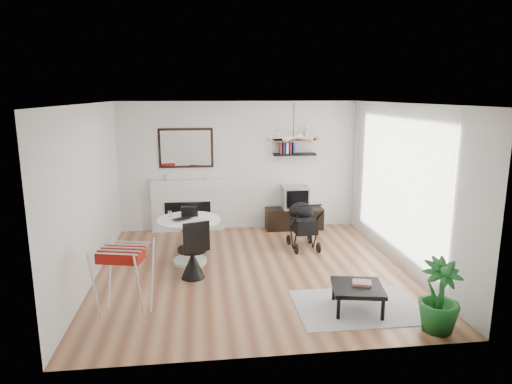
{
  "coord_description": "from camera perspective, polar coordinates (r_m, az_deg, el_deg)",
  "views": [
    {
      "loc": [
        -0.81,
        -6.99,
        2.84
      ],
      "look_at": [
        0.1,
        0.4,
        1.24
      ],
      "focal_mm": 32.0,
      "sensor_mm": 36.0,
      "label": 1
    }
  ],
  "objects": [
    {
      "name": "stroller",
      "position": [
        8.62,
        5.86,
        -4.33
      ],
      "size": [
        0.52,
        0.8,
        0.95
      ],
      "rotation": [
        0.0,
        0.0,
        0.07
      ],
      "color": "black",
      "rests_on": "floor"
    },
    {
      "name": "wall_back",
      "position": [
        9.65,
        -2.12,
        3.26
      ],
      "size": [
        5.0,
        0.0,
        5.0
      ],
      "primitive_type": "plane",
      "rotation": [
        1.57,
        0.0,
        0.0
      ],
      "color": "white",
      "rests_on": "floor"
    },
    {
      "name": "chair_near",
      "position": [
        7.27,
        -7.86,
        -8.39
      ],
      "size": [
        0.5,
        0.51,
        0.96
      ],
      "rotation": [
        0.0,
        0.0,
        3.49
      ],
      "color": "black",
      "rests_on": "floor"
    },
    {
      "name": "tv_console",
      "position": [
        9.83,
        4.78,
        -3.3
      ],
      "size": [
        1.21,
        0.42,
        0.45
      ],
      "primitive_type": "cube",
      "color": "black",
      "rests_on": "floor"
    },
    {
      "name": "ceiling",
      "position": [
        7.04,
        -0.41,
        11.0
      ],
      "size": [
        5.0,
        5.0,
        0.0
      ],
      "primitive_type": "plane",
      "color": "white",
      "rests_on": "wall_back"
    },
    {
      "name": "shelf_upper",
      "position": [
        9.61,
        4.84,
        6.62
      ],
      "size": [
        0.9,
        0.25,
        0.04
      ],
      "primitive_type": "cube",
      "color": "black",
      "rests_on": "wall_back"
    },
    {
      "name": "chair_far",
      "position": [
        8.57,
        -8.02,
        -5.41
      ],
      "size": [
        0.41,
        0.41,
        0.86
      ],
      "rotation": [
        0.0,
        0.0,
        -0.01
      ],
      "color": "black",
      "rests_on": "floor"
    },
    {
      "name": "floor",
      "position": [
        7.59,
        -0.38,
        -9.82
      ],
      "size": [
        5.0,
        5.0,
        0.0
      ],
      "primitive_type": "plane",
      "color": "brown",
      "rests_on": "ground"
    },
    {
      "name": "newspaper",
      "position": [
        7.63,
        -6.94,
        -3.58
      ],
      "size": [
        0.38,
        0.33,
        0.01
      ],
      "primitive_type": "cube",
      "rotation": [
        0.0,
        0.0,
        -0.17
      ],
      "color": "silver",
      "rests_on": "dining_table"
    },
    {
      "name": "rug",
      "position": [
        6.55,
        12.56,
        -13.8
      ],
      "size": [
        1.68,
        1.22,
        0.01
      ],
      "primitive_type": "cube",
      "color": "#B0B0B0",
      "rests_on": "floor"
    },
    {
      "name": "sheer_curtain",
      "position": [
        8.02,
        16.72,
        0.92
      ],
      "size": [
        0.04,
        3.6,
        2.6
      ],
      "primitive_type": "cube",
      "color": "white",
      "rests_on": "wall_right"
    },
    {
      "name": "wall_left",
      "position": [
        7.35,
        -20.15,
        -0.31
      ],
      "size": [
        0.0,
        5.0,
        5.0
      ],
      "primitive_type": "plane",
      "rotation": [
        1.57,
        0.0,
        1.57
      ],
      "color": "white",
      "rests_on": "floor"
    },
    {
      "name": "crt_tv",
      "position": [
        9.72,
        4.92,
        -0.65
      ],
      "size": [
        0.55,
        0.48,
        0.48
      ],
      "color": "#ABABAD",
      "rests_on": "tv_console"
    },
    {
      "name": "laptop",
      "position": [
        7.7,
        -9.01,
        -3.42
      ],
      "size": [
        0.42,
        0.39,
        0.03
      ],
      "primitive_type": "imported",
      "rotation": [
        0.0,
        0.0,
        0.61
      ],
      "color": "black",
      "rests_on": "dining_table"
    },
    {
      "name": "pendant_lamp",
      "position": [
        7.48,
        4.69,
        6.81
      ],
      "size": [
        0.9,
        0.9,
        0.1
      ],
      "primitive_type": null,
      "color": "tan",
      "rests_on": "ceiling"
    },
    {
      "name": "drying_rack",
      "position": [
        6.23,
        -16.15,
        -10.42
      ],
      "size": [
        0.76,
        0.73,
        0.95
      ],
      "rotation": [
        0.0,
        0.0,
        -0.24
      ],
      "color": "white",
      "rests_on": "floor"
    },
    {
      "name": "magazines",
      "position": [
        6.38,
        13.11,
        -11.01
      ],
      "size": [
        0.3,
        0.26,
        0.04
      ],
      "primitive_type": "cube",
      "rotation": [
        0.0,
        0.0,
        -0.34
      ],
      "color": "#BA3F2E",
      "rests_on": "coffee_table"
    },
    {
      "name": "wall_right",
      "position": [
        7.88,
        17.97,
        0.65
      ],
      "size": [
        0.0,
        5.0,
        5.0
      ],
      "primitive_type": "plane",
      "rotation": [
        1.57,
        0.0,
        -1.57
      ],
      "color": "white",
      "rests_on": "floor"
    },
    {
      "name": "drinking_glass",
      "position": [
        7.95,
        -10.71,
        -2.69
      ],
      "size": [
        0.06,
        0.06,
        0.1
      ],
      "primitive_type": "cylinder",
      "color": "white",
      "rests_on": "dining_table"
    },
    {
      "name": "shelf_lower",
      "position": [
        9.65,
        4.81,
        4.72
      ],
      "size": [
        0.9,
        0.25,
        0.04
      ],
      "primitive_type": "cube",
      "color": "black",
      "rests_on": "wall_back"
    },
    {
      "name": "dining_table",
      "position": [
        7.85,
        -8.37,
        -5.21
      ],
      "size": [
        1.07,
        1.07,
        0.78
      ],
      "color": "white",
      "rests_on": "floor"
    },
    {
      "name": "black_bag",
      "position": [
        7.95,
        -8.33,
        -2.38
      ],
      "size": [
        0.29,
        0.19,
        0.17
      ],
      "primitive_type": "cube",
      "rotation": [
        0.0,
        0.0,
        0.08
      ],
      "color": "black",
      "rests_on": "dining_table"
    },
    {
      "name": "coffee_table",
      "position": [
        6.34,
        12.59,
        -11.7
      ],
      "size": [
        0.76,
        0.76,
        0.34
      ],
      "rotation": [
        0.0,
        0.0,
        -0.18
      ],
      "color": "black",
      "rests_on": "rug"
    },
    {
      "name": "potted_plant",
      "position": [
        6.07,
        21.94,
        -11.97
      ],
      "size": [
        0.56,
        0.56,
        0.9
      ],
      "primitive_type": "imported",
      "rotation": [
        0.0,
        0.0,
        0.1
      ],
      "color": "#1B6021",
      "rests_on": "floor"
    },
    {
      "name": "fireplace",
      "position": [
        9.67,
        -8.56,
        -0.87
      ],
      "size": [
        1.5,
        0.17,
        2.16
      ],
      "color": "white",
      "rests_on": "floor"
    }
  ]
}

